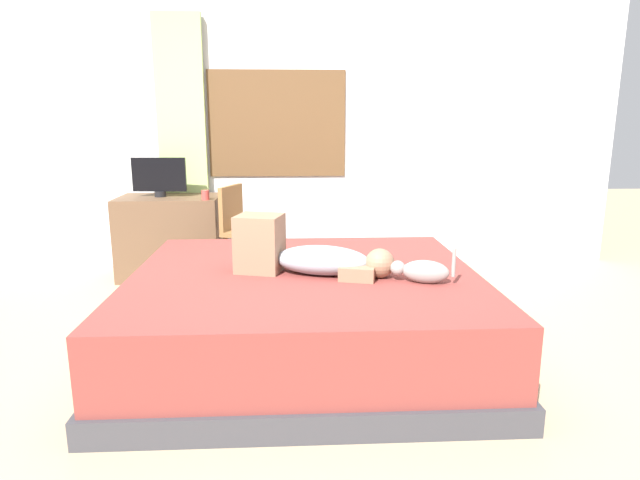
{
  "coord_description": "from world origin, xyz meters",
  "views": [
    {
      "loc": [
        0.04,
        -2.91,
        1.41
      ],
      "look_at": [
        0.21,
        0.36,
        0.67
      ],
      "focal_mm": 29.98,
      "sensor_mm": 36.0,
      "label": 1
    }
  ],
  "objects_px": {
    "cup": "(205,195)",
    "chair_by_desk": "(242,226)",
    "cat": "(422,271)",
    "desk": "(171,237)",
    "bed": "(305,314)",
    "person_lying": "(306,254)",
    "tv_monitor": "(159,177)"
  },
  "relations": [
    {
      "from": "cup",
      "to": "chair_by_desk",
      "type": "distance_m",
      "value": 0.41
    },
    {
      "from": "cat",
      "to": "cup",
      "type": "bearing_deg",
      "value": 129.22
    },
    {
      "from": "cup",
      "to": "desk",
      "type": "bearing_deg",
      "value": 149.22
    },
    {
      "from": "bed",
      "to": "cup",
      "type": "relative_size",
      "value": 25.09
    },
    {
      "from": "bed",
      "to": "person_lying",
      "type": "height_order",
      "value": "person_lying"
    },
    {
      "from": "person_lying",
      "to": "desk",
      "type": "relative_size",
      "value": 1.04
    },
    {
      "from": "cat",
      "to": "cup",
      "type": "distance_m",
      "value": 2.33
    },
    {
      "from": "cat",
      "to": "tv_monitor",
      "type": "bearing_deg",
      "value": 133.38
    },
    {
      "from": "person_lying",
      "to": "cup",
      "type": "xyz_separation_m",
      "value": [
        -0.83,
        1.57,
        0.14
      ]
    },
    {
      "from": "person_lying",
      "to": "tv_monitor",
      "type": "xyz_separation_m",
      "value": [
        -1.26,
        1.79,
        0.28
      ]
    },
    {
      "from": "cup",
      "to": "tv_monitor",
      "type": "bearing_deg",
      "value": 153.51
    },
    {
      "from": "person_lying",
      "to": "tv_monitor",
      "type": "relative_size",
      "value": 1.95
    },
    {
      "from": "chair_by_desk",
      "to": "person_lying",
      "type": "bearing_deg",
      "value": -71.51
    },
    {
      "from": "bed",
      "to": "cup",
      "type": "bearing_deg",
      "value": 117.96
    },
    {
      "from": "desk",
      "to": "tv_monitor",
      "type": "height_order",
      "value": "tv_monitor"
    },
    {
      "from": "cat",
      "to": "desk",
      "type": "xyz_separation_m",
      "value": [
        -1.83,
        2.02,
        -0.22
      ]
    },
    {
      "from": "desk",
      "to": "tv_monitor",
      "type": "xyz_separation_m",
      "value": [
        -0.07,
        -0.0,
        0.55
      ]
    },
    {
      "from": "desk",
      "to": "chair_by_desk",
      "type": "bearing_deg",
      "value": -19.4
    },
    {
      "from": "cup",
      "to": "chair_by_desk",
      "type": "xyz_separation_m",
      "value": [
        0.31,
        -0.02,
        -0.27
      ]
    },
    {
      "from": "person_lying",
      "to": "bed",
      "type": "bearing_deg",
      "value": 98.26
    },
    {
      "from": "bed",
      "to": "cat",
      "type": "distance_m",
      "value": 0.77
    },
    {
      "from": "tv_monitor",
      "to": "cup",
      "type": "bearing_deg",
      "value": -26.49
    },
    {
      "from": "desk",
      "to": "chair_by_desk",
      "type": "relative_size",
      "value": 1.05
    },
    {
      "from": "person_lying",
      "to": "cat",
      "type": "relative_size",
      "value": 2.72
    },
    {
      "from": "desk",
      "to": "cup",
      "type": "bearing_deg",
      "value": -30.78
    },
    {
      "from": "tv_monitor",
      "to": "desk",
      "type": "bearing_deg",
      "value": 0.0
    },
    {
      "from": "chair_by_desk",
      "to": "bed",
      "type": "bearing_deg",
      "value": -71.34
    },
    {
      "from": "cat",
      "to": "tv_monitor",
      "type": "height_order",
      "value": "tv_monitor"
    },
    {
      "from": "person_lying",
      "to": "tv_monitor",
      "type": "height_order",
      "value": "tv_monitor"
    },
    {
      "from": "desk",
      "to": "tv_monitor",
      "type": "relative_size",
      "value": 1.87
    },
    {
      "from": "person_lying",
      "to": "cup",
      "type": "height_order",
      "value": "person_lying"
    },
    {
      "from": "tv_monitor",
      "to": "cup",
      "type": "xyz_separation_m",
      "value": [
        0.44,
        -0.22,
        -0.14
      ]
    }
  ]
}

